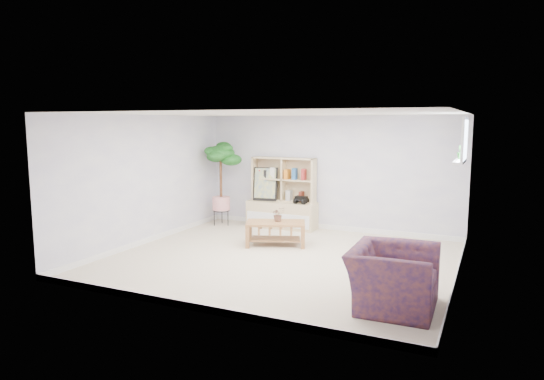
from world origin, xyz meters
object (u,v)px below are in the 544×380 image
at_px(storage_unit, 282,193).
at_px(floor_tree, 221,184).
at_px(coffee_table, 276,233).
at_px(armchair, 393,273).

xyz_separation_m(storage_unit, floor_tree, (-1.34, -0.30, 0.16)).
height_order(storage_unit, floor_tree, floor_tree).
relative_size(storage_unit, floor_tree, 0.82).
relative_size(coffee_table, armchair, 0.93).
bearing_deg(armchair, floor_tree, 52.03).
height_order(storage_unit, coffee_table, storage_unit).
distance_m(storage_unit, coffee_table, 1.61).
height_order(coffee_table, floor_tree, floor_tree).
xyz_separation_m(floor_tree, armchair, (4.39, -3.30, -0.49)).
bearing_deg(floor_tree, armchair, -36.86).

